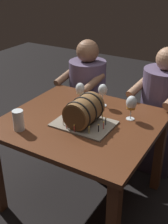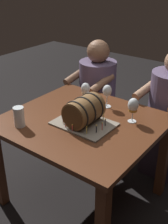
{
  "view_description": "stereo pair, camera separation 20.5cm",
  "coord_description": "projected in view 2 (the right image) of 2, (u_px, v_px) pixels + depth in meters",
  "views": [
    {
      "loc": [
        0.98,
        -1.61,
        1.77
      ],
      "look_at": [
        0.05,
        -0.04,
        0.84
      ],
      "focal_mm": 46.87,
      "sensor_mm": 36.0,
      "label": 1
    },
    {
      "loc": [
        1.15,
        -1.5,
        1.77
      ],
      "look_at": [
        0.05,
        -0.04,
        0.84
      ],
      "focal_mm": 46.87,
      "sensor_mm": 36.0,
      "label": 2
    }
  ],
  "objects": [
    {
      "name": "wine_glass_white",
      "position": [
        86.0,
        89.0,
        2.39
      ],
      "size": [
        0.07,
        0.07,
        0.16
      ],
      "color": "white",
      "rests_on": "dining_table"
    },
    {
      "name": "wine_glass_empty",
      "position": [
        107.0,
        91.0,
        2.29
      ],
      "size": [
        0.07,
        0.07,
        0.19
      ],
      "color": "white",
      "rests_on": "dining_table"
    },
    {
      "name": "person_seated_right",
      "position": [
        168.0,
        119.0,
        2.56
      ],
      "size": [
        0.47,
        0.54,
        1.17
      ],
      "color": "#372D40",
      "rests_on": "ground"
    },
    {
      "name": "dining_table",
      "position": [
        82.0,
        133.0,
        2.2
      ],
      "size": [
        1.1,
        1.01,
        0.74
      ],
      "color": "#562D19",
      "rests_on": "ground"
    },
    {
      "name": "barrel_cake",
      "position": [
        84.0,
        112.0,
        2.05
      ],
      "size": [
        0.42,
        0.31,
        0.22
      ],
      "color": "gray",
      "rests_on": "dining_table"
    },
    {
      "name": "ground_plane",
      "position": [
        83.0,
        197.0,
        2.49
      ],
      "size": [
        8.0,
        8.0,
        0.0
      ],
      "primitive_type": "plane",
      "color": "black"
    },
    {
      "name": "wine_glass_amber",
      "position": [
        133.0,
        106.0,
        2.08
      ],
      "size": [
        0.08,
        0.08,
        0.19
      ],
      "color": "white",
      "rests_on": "dining_table"
    },
    {
      "name": "person_seated_left",
      "position": [
        97.0,
        99.0,
        2.98
      ],
      "size": [
        0.43,
        0.51,
        1.14
      ],
      "color": "#372D40",
      "rests_on": "ground"
    },
    {
      "name": "beer_pint",
      "position": [
        19.0,
        118.0,
        2.05
      ],
      "size": [
        0.08,
        0.08,
        0.15
      ],
      "color": "white",
      "rests_on": "dining_table"
    }
  ]
}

